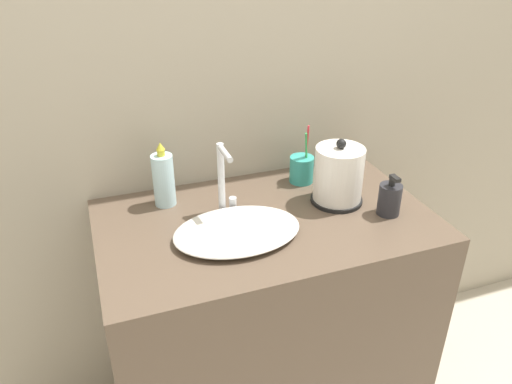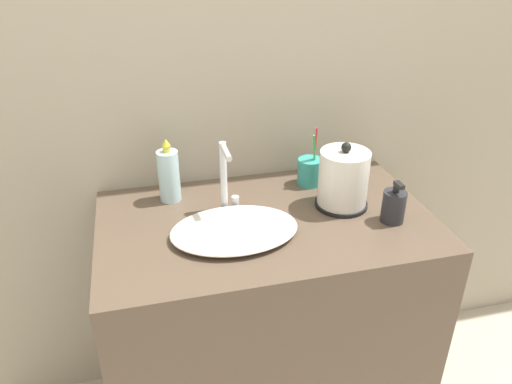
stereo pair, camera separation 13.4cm
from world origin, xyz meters
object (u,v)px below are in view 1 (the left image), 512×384
shampoo_bottle (164,179)px  electric_kettle (338,177)px  lotion_bottle (390,199)px  faucet (224,177)px  toothbrush_cup (302,169)px

shampoo_bottle → electric_kettle: bearing=-18.0°
lotion_bottle → shampoo_bottle: bearing=155.2°
faucet → electric_kettle: 0.37m
toothbrush_cup → lotion_bottle: bearing=-60.7°
faucet → electric_kettle: faucet is taller
electric_kettle → shampoo_bottle: bearing=162.0°
electric_kettle → lotion_bottle: size_ratio=1.61×
toothbrush_cup → lotion_bottle: size_ratio=1.55×
electric_kettle → toothbrush_cup: electric_kettle is taller
electric_kettle → shampoo_bottle: size_ratio=1.02×
faucet → lotion_bottle: (0.48, -0.18, -0.07)m
electric_kettle → lotion_bottle: bearing=-47.5°
electric_kettle → toothbrush_cup: (-0.05, 0.17, -0.04)m
toothbrush_cup → lotion_bottle: toothbrush_cup is taller
electric_kettle → toothbrush_cup: 0.18m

